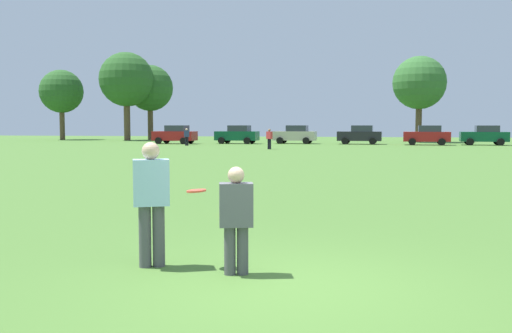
{
  "coord_description": "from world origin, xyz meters",
  "views": [
    {
      "loc": [
        0.88,
        -6.64,
        1.97
      ],
      "look_at": [
        -0.96,
        3.17,
        1.22
      ],
      "focal_mm": 39.76,
      "sensor_mm": 36.0,
      "label": 1
    }
  ],
  "objects_px": {
    "parked_car_near_left": "(175,134)",
    "parked_car_center": "(295,134)",
    "player_defender": "(236,215)",
    "parked_car_mid_left": "(237,134)",
    "parked_car_mid_right": "(360,135)",
    "bystander_far_jogger": "(269,138)",
    "parked_car_near_right": "(427,135)",
    "parked_car_far_right": "(485,135)",
    "traffic_cone": "(229,204)",
    "frisbee": "(196,191)",
    "player_thrower": "(151,197)",
    "bystander_sideline_watcher": "(187,136)"
  },
  "relations": [
    {
      "from": "parked_car_near_left",
      "to": "parked_car_mid_right",
      "type": "height_order",
      "value": "same"
    },
    {
      "from": "parked_car_center",
      "to": "parked_car_near_right",
      "type": "xyz_separation_m",
      "value": [
        12.52,
        -1.33,
        0.0
      ]
    },
    {
      "from": "frisbee",
      "to": "parked_car_near_left",
      "type": "height_order",
      "value": "parked_car_near_left"
    },
    {
      "from": "bystander_sideline_watcher",
      "to": "frisbee",
      "type": "bearing_deg",
      "value": -72.22
    },
    {
      "from": "traffic_cone",
      "to": "parked_car_mid_right",
      "type": "bearing_deg",
      "value": 86.6
    },
    {
      "from": "player_defender",
      "to": "parked_car_mid_right",
      "type": "relative_size",
      "value": 0.33
    },
    {
      "from": "player_defender",
      "to": "parked_car_mid_left",
      "type": "bearing_deg",
      "value": 102.49
    },
    {
      "from": "parked_car_mid_left",
      "to": "parked_car_center",
      "type": "bearing_deg",
      "value": 11.51
    },
    {
      "from": "parked_car_mid_left",
      "to": "parked_car_near_right",
      "type": "bearing_deg",
      "value": -0.57
    },
    {
      "from": "bystander_far_jogger",
      "to": "parked_car_center",
      "type": "bearing_deg",
      "value": 87.66
    },
    {
      "from": "player_defender",
      "to": "parked_car_mid_left",
      "type": "height_order",
      "value": "parked_car_mid_left"
    },
    {
      "from": "player_defender",
      "to": "parked_car_far_right",
      "type": "distance_m",
      "value": 50.02
    },
    {
      "from": "parked_car_near_left",
      "to": "parked_car_mid_left",
      "type": "distance_m",
      "value": 6.15
    },
    {
      "from": "frisbee",
      "to": "parked_car_far_right",
      "type": "bearing_deg",
      "value": 74.48
    },
    {
      "from": "parked_car_near_right",
      "to": "bystander_sideline_watcher",
      "type": "xyz_separation_m",
      "value": [
        -21.58,
        -5.55,
        -0.04
      ]
    },
    {
      "from": "parked_car_near_right",
      "to": "parked_car_far_right",
      "type": "height_order",
      "value": "same"
    },
    {
      "from": "parked_car_near_left",
      "to": "parked_car_far_right",
      "type": "xyz_separation_m",
      "value": [
        29.33,
        1.94,
        0.0
      ]
    },
    {
      "from": "bystander_far_jogger",
      "to": "traffic_cone",
      "type": "bearing_deg",
      "value": -82.29
    },
    {
      "from": "player_thrower",
      "to": "traffic_cone",
      "type": "distance_m",
      "value": 4.6
    },
    {
      "from": "player_defender",
      "to": "parked_car_mid_right",
      "type": "xyz_separation_m",
      "value": [
        1.38,
        48.7,
        0.14
      ]
    },
    {
      "from": "bystander_far_jogger",
      "to": "parked_car_far_right",
      "type": "bearing_deg",
      "value": 33.61
    },
    {
      "from": "frisbee",
      "to": "parked_car_center",
      "type": "xyz_separation_m",
      "value": [
        -4.35,
        48.73,
        -0.13
      ]
    },
    {
      "from": "bystander_sideline_watcher",
      "to": "player_thrower",
      "type": "bearing_deg",
      "value": -73.02
    },
    {
      "from": "parked_car_near_right",
      "to": "bystander_far_jogger",
      "type": "bearing_deg",
      "value": -138.77
    },
    {
      "from": "parked_car_far_right",
      "to": "traffic_cone",
      "type": "bearing_deg",
      "value": -107.75
    },
    {
      "from": "player_thrower",
      "to": "bystander_sideline_watcher",
      "type": "bearing_deg",
      "value": 106.98
    },
    {
      "from": "frisbee",
      "to": "parked_car_far_right",
      "type": "relative_size",
      "value": 0.06
    },
    {
      "from": "parked_car_mid_right",
      "to": "player_thrower",
      "type": "bearing_deg",
      "value": -93.09
    },
    {
      "from": "parked_car_near_left",
      "to": "parked_car_mid_right",
      "type": "relative_size",
      "value": 1.0
    },
    {
      "from": "frisbee",
      "to": "bystander_far_jogger",
      "type": "xyz_separation_m",
      "value": [
        -4.87,
        35.98,
        -0.16
      ]
    },
    {
      "from": "player_defender",
      "to": "parked_car_far_right",
      "type": "relative_size",
      "value": 0.33
    },
    {
      "from": "parked_car_center",
      "to": "parked_car_far_right",
      "type": "bearing_deg",
      "value": -2.04
    },
    {
      "from": "parked_car_near_right",
      "to": "parked_car_far_right",
      "type": "relative_size",
      "value": 1.0
    },
    {
      "from": "parked_car_near_left",
      "to": "parked_car_center",
      "type": "xyz_separation_m",
      "value": [
        11.62,
        2.58,
        0.0
      ]
    },
    {
      "from": "player_thrower",
      "to": "parked_car_mid_right",
      "type": "relative_size",
      "value": 0.4
    },
    {
      "from": "parked_car_center",
      "to": "bystander_sideline_watcher",
      "type": "height_order",
      "value": "parked_car_center"
    },
    {
      "from": "traffic_cone",
      "to": "player_defender",
      "type": "bearing_deg",
      "value": -75.46
    },
    {
      "from": "player_thrower",
      "to": "parked_car_center",
      "type": "distance_m",
      "value": 48.96
    },
    {
      "from": "bystander_far_jogger",
      "to": "parked_car_near_right",
      "type": "bearing_deg",
      "value": 41.23
    },
    {
      "from": "parked_car_mid_left",
      "to": "parked_car_mid_right",
      "type": "bearing_deg",
      "value": 4.01
    },
    {
      "from": "player_defender",
      "to": "parked_car_near_right",
      "type": "xyz_separation_m",
      "value": [
        7.55,
        47.67,
        0.14
      ]
    },
    {
      "from": "parked_car_mid_right",
      "to": "player_defender",
      "type": "bearing_deg",
      "value": -91.63
    },
    {
      "from": "parked_car_mid_right",
      "to": "parked_car_near_right",
      "type": "distance_m",
      "value": 6.25
    },
    {
      "from": "bystander_sideline_watcher",
      "to": "bystander_far_jogger",
      "type": "xyz_separation_m",
      "value": [
        8.55,
        -5.87,
        0.01
      ]
    },
    {
      "from": "parked_car_mid_left",
      "to": "bystander_far_jogger",
      "type": "relative_size",
      "value": 2.71
    },
    {
      "from": "player_defender",
      "to": "bystander_sideline_watcher",
      "type": "height_order",
      "value": "bystander_sideline_watcher"
    },
    {
      "from": "player_thrower",
      "to": "bystander_sideline_watcher",
      "type": "distance_m",
      "value": 43.85
    },
    {
      "from": "frisbee",
      "to": "parked_car_mid_right",
      "type": "xyz_separation_m",
      "value": [
        2.0,
        48.43,
        -0.13
      ]
    },
    {
      "from": "parked_car_center",
      "to": "bystander_sideline_watcher",
      "type": "distance_m",
      "value": 11.38
    },
    {
      "from": "traffic_cone",
      "to": "parked_car_near_left",
      "type": "height_order",
      "value": "parked_car_near_left"
    }
  ]
}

